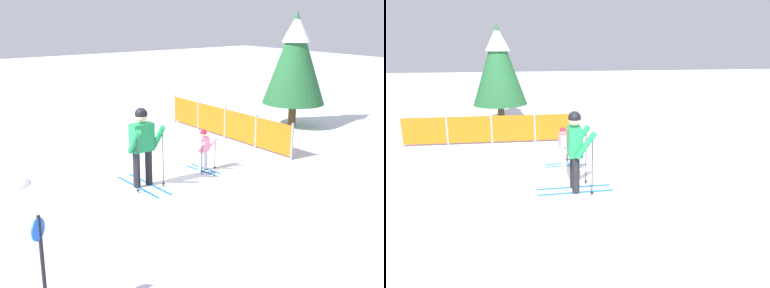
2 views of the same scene
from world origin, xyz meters
TOP-DOWN VIEW (x-y plane):
  - ground_plane at (0.00, 0.00)m, footprint 60.00×60.00m
  - skier_adult at (0.31, -0.05)m, footprint 1.62×0.73m
  - skier_child at (0.22, 1.63)m, footprint 0.95×0.50m
  - safety_fence at (-1.75, 3.90)m, footprint 5.27×0.09m
  - conifer_far at (-1.64, 6.60)m, footprint 1.95×1.95m
  - trail_marker at (3.59, -3.33)m, footprint 0.20×0.22m
  - snow_mound at (-1.48, -2.37)m, footprint 0.97×0.82m

SIDE VIEW (x-z plane):
  - ground_plane at x=0.00m, z-range 0.00..0.00m
  - snow_mound at x=-1.48m, z-range -0.19..0.19m
  - safety_fence at x=-1.75m, z-range 0.00..0.94m
  - skier_child at x=0.22m, z-range 0.07..1.06m
  - trail_marker at x=3.59m, z-range 0.16..1.52m
  - skier_adult at x=0.31m, z-range 0.16..1.87m
  - conifer_far at x=-1.64m, z-range 0.43..4.06m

